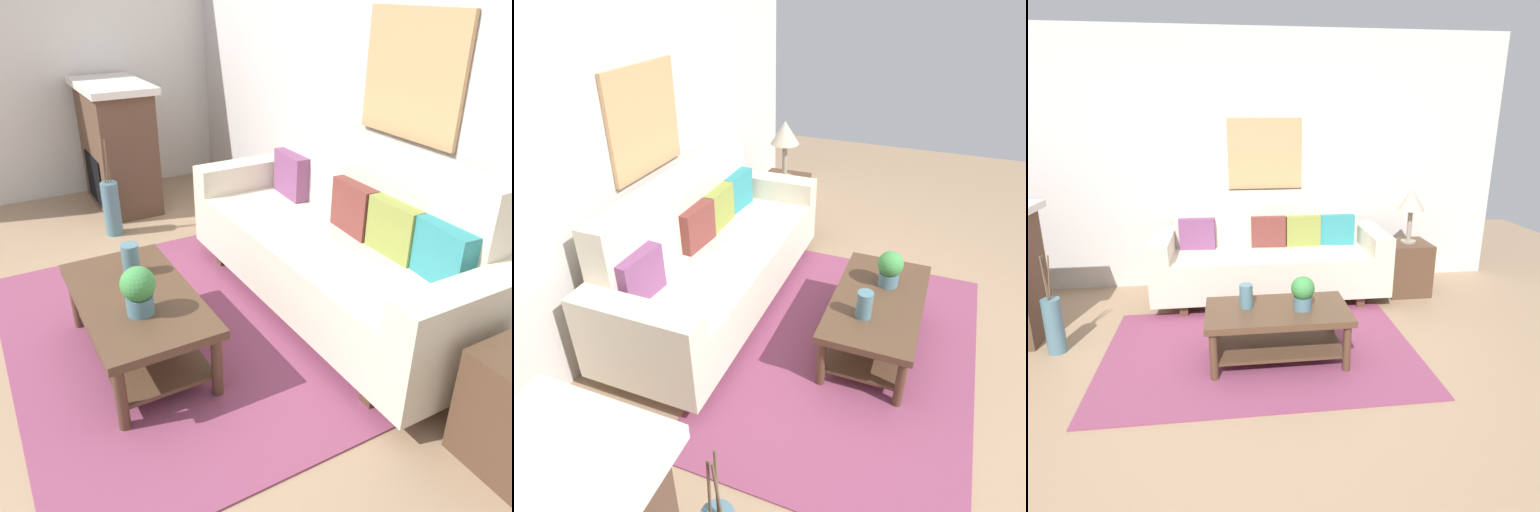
% 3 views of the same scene
% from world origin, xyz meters
% --- Properties ---
extents(ground_plane, '(9.67, 9.67, 0.00)m').
position_xyz_m(ground_plane, '(0.00, 0.00, 0.00)').
color(ground_plane, '#9E7F60').
extents(wall_back, '(5.67, 0.10, 2.70)m').
position_xyz_m(wall_back, '(0.00, 2.21, 1.35)').
color(wall_back, silver).
rests_on(wall_back, ground_plane).
extents(area_rug, '(2.50, 1.67, 0.01)m').
position_xyz_m(area_rug, '(0.00, 0.50, 0.01)').
color(area_rug, '#843D5B').
rests_on(area_rug, ground_plane).
extents(couch, '(2.34, 0.84, 1.08)m').
position_xyz_m(couch, '(0.19, 1.68, 0.43)').
color(couch, beige).
rests_on(couch, ground_plane).
extents(throw_pillow_plum, '(0.37, 0.15, 0.32)m').
position_xyz_m(throw_pillow_plum, '(-0.55, 1.80, 0.68)').
color(throw_pillow_plum, '#7A4270').
rests_on(throw_pillow_plum, couch).
extents(throw_pillow_maroon, '(0.37, 0.15, 0.32)m').
position_xyz_m(throw_pillow_maroon, '(0.19, 1.80, 0.68)').
color(throw_pillow_maroon, brown).
rests_on(throw_pillow_maroon, couch).
extents(throw_pillow_olive, '(0.36, 0.12, 0.32)m').
position_xyz_m(throw_pillow_olive, '(0.56, 1.80, 0.68)').
color(throw_pillow_olive, olive).
rests_on(throw_pillow_olive, couch).
extents(throw_pillow_teal, '(0.37, 0.15, 0.32)m').
position_xyz_m(throw_pillow_teal, '(0.93, 1.80, 0.68)').
color(throw_pillow_teal, teal).
rests_on(throw_pillow_teal, couch).
extents(coffee_table, '(1.10, 0.60, 0.43)m').
position_xyz_m(coffee_table, '(0.13, 0.37, 0.31)').
color(coffee_table, '#513826').
rests_on(coffee_table, ground_plane).
extents(tabletop_vase, '(0.10, 0.10, 0.19)m').
position_xyz_m(tabletop_vase, '(-0.11, 0.43, 0.52)').
color(tabletop_vase, slate).
rests_on(tabletop_vase, coffee_table).
extents(potted_plant_tabletop, '(0.18, 0.18, 0.26)m').
position_xyz_m(potted_plant_tabletop, '(0.32, 0.34, 0.57)').
color(potted_plant_tabletop, slate).
rests_on(potted_plant_tabletop, coffee_table).
extents(side_table, '(0.44, 0.44, 0.56)m').
position_xyz_m(side_table, '(1.66, 1.62, 0.28)').
color(side_table, '#513826').
rests_on(side_table, ground_plane).
extents(table_lamp, '(0.28, 0.28, 0.57)m').
position_xyz_m(table_lamp, '(1.66, 1.62, 0.99)').
color(table_lamp, gray).
rests_on(table_lamp, side_table).
extents(floor_vase_branch_a, '(0.04, 0.02, 0.36)m').
position_xyz_m(floor_vase_branch_a, '(-1.62, 0.70, 0.64)').
color(floor_vase_branch_a, brown).
rests_on(floor_vase_branch_a, floor_vase).
extents(floor_vase_branch_b, '(0.01, 0.03, 0.36)m').
position_xyz_m(floor_vase_branch_b, '(-1.65, 0.72, 0.64)').
color(floor_vase_branch_b, brown).
rests_on(floor_vase_branch_b, floor_vase).
extents(floor_vase_branch_c, '(0.03, 0.02, 0.36)m').
position_xyz_m(floor_vase_branch_c, '(-1.65, 0.69, 0.64)').
color(floor_vase_branch_c, brown).
rests_on(floor_vase_branch_c, floor_vase).
extents(framed_painting, '(0.79, 0.03, 0.74)m').
position_xyz_m(framed_painting, '(0.19, 2.14, 1.45)').
color(framed_painting, tan).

